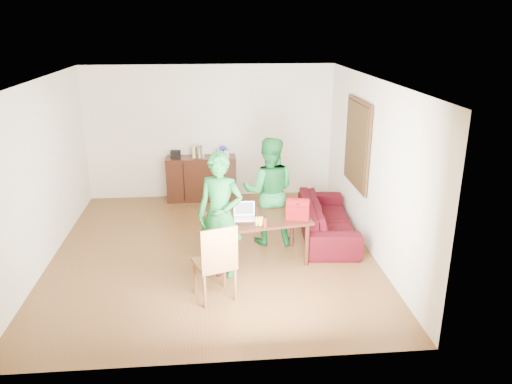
{
  "coord_description": "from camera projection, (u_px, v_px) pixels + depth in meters",
  "views": [
    {
      "loc": [
        0.03,
        -7.28,
        3.51
      ],
      "look_at": [
        0.68,
        -0.16,
        1.05
      ],
      "focal_mm": 35.0,
      "sensor_mm": 36.0,
      "label": 1
    }
  ],
  "objects": [
    {
      "name": "person_far",
      "position": [
        269.0,
        191.0,
        8.07
      ],
      "size": [
        0.94,
        0.78,
        1.78
      ],
      "primitive_type": "imported",
      "rotation": [
        0.0,
        0.0,
        3.01
      ],
      "color": "#145D24",
      "rests_on": "ground"
    },
    {
      "name": "laptop",
      "position": [
        245.0,
        216.0,
        7.41
      ],
      "size": [
        0.32,
        0.23,
        0.22
      ],
      "rotation": [
        0.0,
        0.0,
        -0.03
      ],
      "color": "white",
      "rests_on": "table"
    },
    {
      "name": "chair",
      "position": [
        215.0,
        277.0,
        6.56
      ],
      "size": [
        0.62,
        0.6,
        1.08
      ],
      "rotation": [
        0.0,
        0.0,
        0.34
      ],
      "color": "brown",
      "rests_on": "ground"
    },
    {
      "name": "red_bag",
      "position": [
        298.0,
        211.0,
        7.4
      ],
      "size": [
        0.38,
        0.28,
        0.25
      ],
      "primitive_type": "cube",
      "rotation": [
        0.0,
        0.0,
        -0.26
      ],
      "color": "maroon",
      "rests_on": "table"
    },
    {
      "name": "sofa",
      "position": [
        327.0,
        219.0,
        8.5
      ],
      "size": [
        1.01,
        2.18,
        0.62
      ],
      "primitive_type": "imported",
      "rotation": [
        0.0,
        0.0,
        1.48
      ],
      "color": "#3A0710",
      "rests_on": "ground"
    },
    {
      "name": "bananas",
      "position": [
        259.0,
        224.0,
        7.16
      ],
      "size": [
        0.17,
        0.13,
        0.06
      ],
      "primitive_type": null,
      "rotation": [
        0.0,
        0.0,
        -0.27
      ],
      "color": "gold",
      "rests_on": "table"
    },
    {
      "name": "bottle",
      "position": [
        265.0,
        222.0,
        7.11
      ],
      "size": [
        0.07,
        0.07,
        0.16
      ],
      "primitive_type": "cylinder",
      "rotation": [
        0.0,
        0.0,
        0.42
      ],
      "color": "#591D14",
      "rests_on": "table"
    },
    {
      "name": "room",
      "position": [
        211.0,
        171.0,
        7.69
      ],
      "size": [
        5.2,
        5.7,
        2.9
      ],
      "color": "#482512",
      "rests_on": "ground"
    },
    {
      "name": "person_near",
      "position": [
        220.0,
        216.0,
        7.01
      ],
      "size": [
        0.77,
        0.63,
        1.82
      ],
      "primitive_type": "imported",
      "rotation": [
        0.0,
        0.0,
        -0.33
      ],
      "color": "#145A21",
      "rests_on": "ground"
    },
    {
      "name": "table",
      "position": [
        257.0,
        223.0,
        7.5
      ],
      "size": [
        1.64,
        1.1,
        0.71
      ],
      "rotation": [
        0.0,
        0.0,
        0.17
      ],
      "color": "black",
      "rests_on": "ground"
    }
  ]
}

